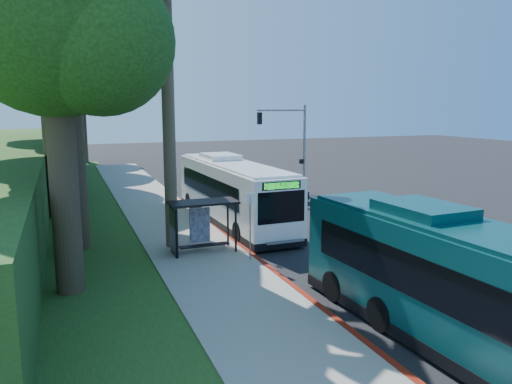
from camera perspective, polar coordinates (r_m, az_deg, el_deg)
name	(u,v)px	position (r m, az deg, el deg)	size (l,w,h in m)	color
ground	(307,227)	(29.19, 5.83, -3.99)	(140.00, 140.00, 0.00)	black
sidewalk	(183,238)	(26.74, -8.30, -5.20)	(4.50, 70.00, 0.12)	gray
red_curb	(251,254)	(23.68, -0.61, -7.08)	(0.25, 30.00, 0.13)	maroon
grass_verge	(67,227)	(30.99, -20.78, -3.72)	(8.00, 70.00, 0.06)	#234719
bus_shelter	(197,217)	(23.64, -6.73, -2.82)	(3.20, 1.51, 2.55)	black
stop_sign_pole	(250,217)	(22.12, -0.68, -2.89)	(0.35, 0.06, 3.17)	gray
traffic_signal_pole	(293,138)	(39.07, 4.22, 6.12)	(4.10, 0.30, 7.00)	gray
tree_0	(67,11)	(25.54, -20.81, 18.79)	(8.40, 8.00, 15.70)	#382B1E
tree_1	(46,6)	(33.68, -22.91, 18.98)	(10.50, 10.00, 18.26)	#382B1E
tree_2	(72,58)	(41.35, -20.32, 14.15)	(8.82, 8.40, 15.12)	#382B1E
tree_3	(45,48)	(49.44, -23.00, 14.94)	(10.08, 9.60, 17.28)	#382B1E
tree_4	(74,79)	(57.27, -20.11, 12.06)	(8.40, 8.00, 14.14)	#382B1E
tree_5	(81,89)	(65.27, -19.37, 11.10)	(7.35, 7.00, 12.86)	#382B1E
tree_6	(56,25)	(19.38, -21.87, 17.30)	(7.56, 7.20, 13.74)	#382B1E
white_bus	(232,191)	(29.83, -2.76, 0.14)	(3.27, 13.35, 3.95)	white
teal_bus	(473,289)	(15.30, 23.56, -10.17)	(3.56, 13.52, 3.99)	#0A383A
pickup	(281,191)	(37.15, 2.83, 0.16)	(2.33, 5.05, 1.40)	silver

